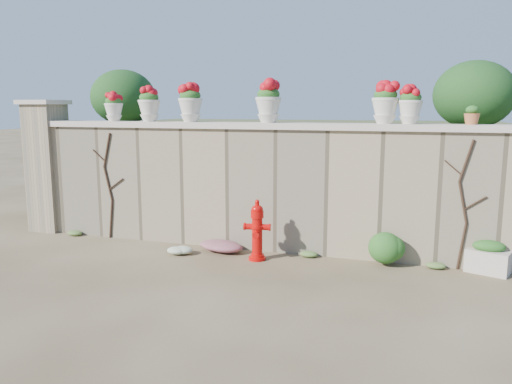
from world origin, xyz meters
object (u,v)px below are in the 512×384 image
(fire_hydrant, at_px, (257,230))
(urn_pot_0, at_px, (114,107))
(planter_box, at_px, (488,258))
(terracotta_pot, at_px, (472,116))

(fire_hydrant, relative_size, urn_pot_0, 1.85)
(planter_box, xyz_separation_m, urn_pot_0, (-6.24, 0.25, 2.13))
(fire_hydrant, relative_size, terracotta_pot, 3.62)
(fire_hydrant, distance_m, planter_box, 3.37)
(planter_box, relative_size, terracotta_pot, 2.50)
(urn_pot_0, bearing_deg, terracotta_pot, -0.00)
(fire_hydrant, distance_m, urn_pot_0, 3.52)
(fire_hydrant, xyz_separation_m, planter_box, (3.34, 0.42, -0.26))
(terracotta_pot, bearing_deg, fire_hydrant, -167.37)
(planter_box, bearing_deg, urn_pot_0, -162.18)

